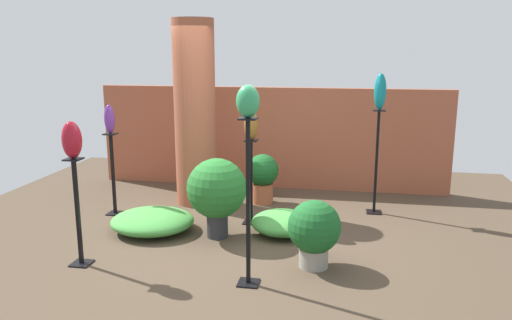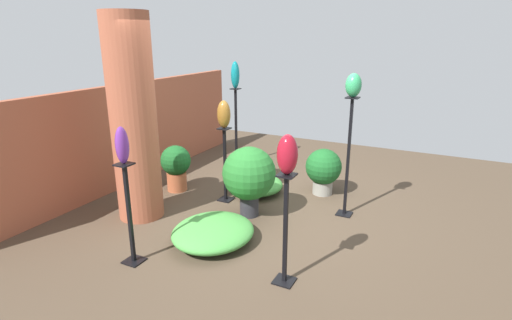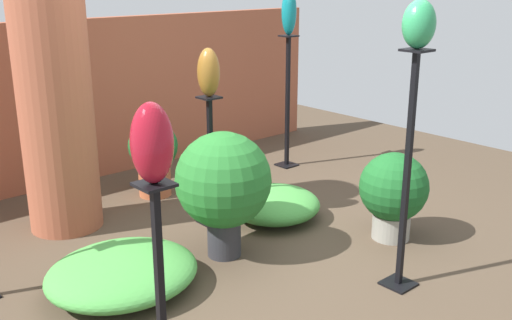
% 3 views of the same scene
% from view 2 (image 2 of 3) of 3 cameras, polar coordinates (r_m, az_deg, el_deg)
% --- Properties ---
extents(ground_plane, '(8.00, 8.00, 0.00)m').
position_cam_2_polar(ground_plane, '(5.64, 1.16, -7.02)').
color(ground_plane, '#4C3D2D').
extents(brick_wall_back, '(5.60, 0.12, 1.61)m').
position_cam_2_polar(brick_wall_back, '(6.74, -17.82, 3.49)').
color(brick_wall_back, '#9E5138').
rests_on(brick_wall_back, ground).
extents(brick_pillar, '(0.58, 0.58, 2.61)m').
position_cam_2_polar(brick_pillar, '(5.28, -17.09, 5.44)').
color(brick_pillar, '#9E5138').
rests_on(brick_pillar, ground).
extents(pedestal_ruby, '(0.20, 0.20, 1.13)m').
position_cam_2_polar(pedestal_ruby, '(3.88, 4.21, -10.62)').
color(pedestal_ruby, black).
rests_on(pedestal_ruby, ground).
extents(pedestal_jade, '(0.20, 0.20, 1.60)m').
position_cam_2_polar(pedestal_jade, '(5.35, 12.99, -0.34)').
color(pedestal_jade, black).
rests_on(pedestal_jade, ground).
extents(pedestal_violet, '(0.20, 0.20, 1.11)m').
position_cam_2_polar(pedestal_violet, '(4.40, -17.59, -8.00)').
color(pedestal_violet, black).
rests_on(pedestal_violet, ground).
extents(pedestal_bronze, '(0.20, 0.20, 1.09)m').
position_cam_2_polar(pedestal_bronze, '(5.78, -4.43, -1.16)').
color(pedestal_bronze, black).
rests_on(pedestal_bronze, ground).
extents(pedestal_teal, '(0.20, 0.20, 1.42)m').
position_cam_2_polar(pedestal_teal, '(7.39, -2.87, 4.31)').
color(pedestal_teal, black).
rests_on(pedestal_teal, ground).
extents(art_vase_ruby, '(0.20, 0.19, 0.37)m').
position_cam_2_polar(art_vase_ruby, '(3.57, 4.50, 0.78)').
color(art_vase_ruby, maroon).
rests_on(art_vase_ruby, pedestal_ruby).
extents(art_vase_jade, '(0.21, 0.20, 0.29)m').
position_cam_2_polar(art_vase_jade, '(5.14, 13.76, 10.34)').
color(art_vase_jade, '#2D9356').
rests_on(art_vase_jade, pedestal_jade).
extents(art_vase_violet, '(0.14, 0.13, 0.38)m').
position_cam_2_polar(art_vase_violet, '(4.13, -18.59, 2.01)').
color(art_vase_violet, '#6B2D8C').
rests_on(art_vase_violet, pedestal_violet).
extents(art_vase_bronze, '(0.18, 0.19, 0.39)m').
position_cam_2_polar(art_vase_bronze, '(5.58, -4.62, 6.52)').
color(art_vase_bronze, brown).
rests_on(art_vase_bronze, pedestal_bronze).
extents(art_vase_teal, '(0.16, 0.15, 0.47)m').
position_cam_2_polar(art_vase_teal, '(7.23, -2.99, 12.04)').
color(art_vase_teal, '#0F727A').
rests_on(art_vase_teal, pedestal_teal).
extents(potted_plant_walkway_edge, '(0.71, 0.71, 0.95)m').
position_cam_2_polar(potted_plant_walkway_edge, '(5.25, -1.00, -2.16)').
color(potted_plant_walkway_edge, '#2D2D33').
rests_on(potted_plant_walkway_edge, ground).
extents(potted_plant_front_left, '(0.46, 0.46, 0.72)m').
position_cam_2_polar(potted_plant_front_left, '(6.29, -11.37, -0.68)').
color(potted_plant_front_left, '#B25B38').
rests_on(potted_plant_front_left, ground).
extents(potted_plant_mid_left, '(0.54, 0.54, 0.71)m').
position_cam_2_polar(potted_plant_mid_left, '(6.12, 9.61, -1.25)').
color(potted_plant_mid_left, gray).
rests_on(potted_plant_mid_left, ground).
extents(foliage_bed_east, '(1.02, 0.94, 0.26)m').
position_cam_2_polar(foliage_bed_east, '(4.78, -6.14, -10.16)').
color(foliage_bed_east, '#479942').
rests_on(foliage_bed_east, ground).
extents(foliage_bed_west, '(0.79, 0.79, 0.26)m').
position_cam_2_polar(foliage_bed_west, '(6.15, 0.14, -3.55)').
color(foliage_bed_west, '#479942').
rests_on(foliage_bed_west, ground).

